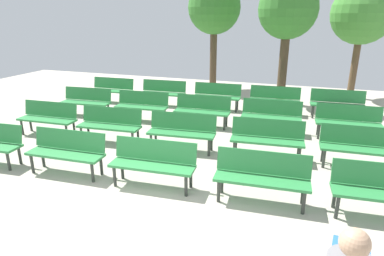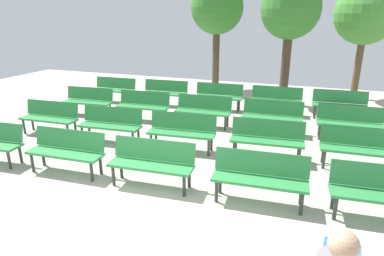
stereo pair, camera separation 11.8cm
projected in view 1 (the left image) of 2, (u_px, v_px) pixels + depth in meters
ground_plane at (117, 235)px, 4.92m from camera, size 24.29×24.29×0.00m
bench_r0_c1 at (67, 150)px, 6.70m from camera, size 1.62×0.55×0.87m
bench_r0_c2 at (153, 161)px, 6.19m from camera, size 1.63×0.58×0.87m
bench_r0_c3 at (262, 174)px, 5.66m from camera, size 1.63×0.58×0.87m
bench_r1_c0 at (48, 116)px, 8.88m from camera, size 1.62×0.55×0.87m
bench_r1_c1 at (110, 123)px, 8.34m from camera, size 1.63×0.59×0.87m
bench_r1_c2 at (182, 130)px, 7.87m from camera, size 1.64×0.62×0.87m
bench_r1_c3 at (267, 137)px, 7.41m from camera, size 1.63×0.61×0.87m
bench_r1_c4 at (360, 145)px, 6.94m from camera, size 1.62×0.56×0.87m
bench_r2_c0 at (86, 100)px, 10.58m from camera, size 1.63×0.61×0.87m
bench_r2_c1 at (142, 104)px, 10.08m from camera, size 1.63×0.58×0.87m
bench_r2_c2 at (202, 109)px, 9.58m from camera, size 1.62×0.55×0.87m
bench_r2_c3 at (271, 114)px, 9.08m from camera, size 1.62×0.55×0.87m
bench_r2_c4 at (348, 120)px, 8.56m from camera, size 1.62×0.55×0.87m
bench_r3_c0 at (112, 88)px, 12.23m from camera, size 1.61×0.53×0.87m
bench_r3_c1 at (163, 91)px, 11.78m from camera, size 1.63×0.57×0.87m
bench_r3_c2 at (217, 95)px, 11.28m from camera, size 1.62×0.56×0.87m
bench_r3_c3 at (275, 98)px, 10.80m from camera, size 1.61×0.53×0.87m
bench_r3_c4 at (337, 102)px, 10.30m from camera, size 1.62×0.56×0.87m
tree_0 at (288, 11)px, 11.26m from camera, size 2.02×2.02×4.27m
tree_1 at (214, 9)px, 13.61m from camera, size 2.16×2.16×4.44m
tree_2 at (363, 14)px, 12.05m from camera, size 2.23×2.23×4.24m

